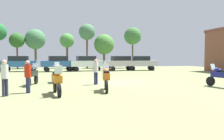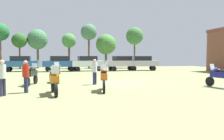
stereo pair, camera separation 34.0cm
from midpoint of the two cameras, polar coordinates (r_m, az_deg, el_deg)
The scene contains 21 objects.
ground_plane at distance 16.11m, azimuth 1.16°, elevation -3.34°, with size 44.00×52.00×0.02m.
motorcycle_1 at distance 11.30m, azimuth -13.97°, elevation -2.59°, with size 0.70×2.21×1.47m.
motorcycle_3 at distance 15.11m, azimuth 27.01°, elevation -1.42°, with size 0.83×2.18×1.44m.
motorcycle_5 at distance 16.64m, azimuth -13.48°, elevation -0.63°, with size 0.63×2.26×1.51m.
motorcycle_7 at distance 12.11m, azimuth -1.34°, elevation -2.06°, with size 0.64×2.12×1.49m.
motorcycle_8 at distance 15.55m, azimuth -19.52°, elevation -1.09°, with size 0.67×2.22×1.46m.
car_1 at distance 29.33m, azimuth -13.14°, elevation 1.92°, with size 4.53×2.44×2.00m.
car_2 at distance 30.75m, azimuth -22.31°, elevation 1.82°, with size 4.40×2.06×2.00m.
car_3 at distance 30.19m, azimuth 2.99°, elevation 2.05°, with size 4.53×2.47×2.00m.
car_5 at distance 29.61m, azimuth -6.07°, elevation 2.01°, with size 4.53×2.45×2.00m.
car_6 at distance 31.05m, azimuth 8.16°, elevation 2.06°, with size 4.53×2.45×2.00m.
person_1 at distance 14.94m, azimuth -3.89°, elevation 0.07°, with size 0.48×0.48×1.74m.
person_2 at distance 11.68m, azimuth -25.86°, elevation -1.16°, with size 0.48×0.48×1.75m.
person_3 at distance 12.31m, azimuth -20.76°, elevation -0.96°, with size 0.47×0.47×1.70m.
tree_2 at distance 36.66m, azimuth -5.78°, elevation 9.67°, with size 2.64×2.64×7.29m.
tree_3 at distance 38.52m, azimuth 6.14°, elevation 8.72°, with size 2.98×2.98×6.99m.
tree_4 at distance 37.65m, azimuth -1.33°, elevation 6.63°, with size 3.44×3.44×5.75m.
tree_5 at distance 37.82m, azimuth -10.85°, elevation 7.39°, with size 2.39×2.39×5.83m.
tree_6 at distance 38.47m, azimuth -18.53°, elevation 7.50°, with size 3.30×3.30×6.43m.
tree_7 at distance 38.14m, azimuth -26.87°, elevation 8.73°, with size 2.73×2.73×7.09m.
tree_9 at distance 38.09m, azimuth -22.70°, elevation 7.05°, with size 2.34×2.34×5.69m.
Camera 2 is at (-3.13, -15.68, 1.90)m, focal length 35.20 mm.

